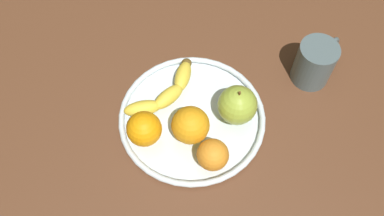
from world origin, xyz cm
name	(u,v)px	position (x,y,z in cm)	size (l,w,h in cm)	color
ground_plane	(192,124)	(0.00, 0.00, -2.00)	(125.81, 125.81, 4.00)	brown
fruit_bowl	(192,117)	(0.00, 0.00, 0.92)	(30.12, 30.12, 1.80)	silver
banana	(166,92)	(-0.70, 7.04, 3.38)	(19.58, 6.87, 3.15)	yellow
apple	(237,105)	(6.50, -6.04, 5.74)	(7.88, 7.88, 8.68)	#98B03A
orange_front_right	(190,125)	(-3.11, -2.82, 5.51)	(7.43, 7.43, 7.43)	orange
orange_front_left	(213,155)	(-4.16, -9.89, 4.84)	(6.08, 6.08, 6.08)	orange
orange_back_right	(144,129)	(-9.94, 2.81, 5.23)	(6.87, 6.87, 6.87)	orange
ambient_mug	(315,63)	(26.22, -10.00, 4.95)	(12.04, 8.17, 9.86)	#4E5E62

